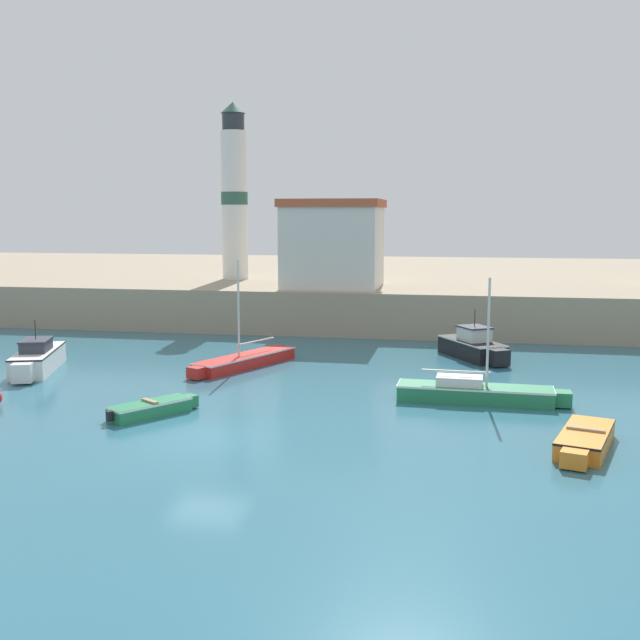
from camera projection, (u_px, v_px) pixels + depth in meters
ground_plane at (208, 439)px, 24.65m from camera, size 200.00×200.00×0.00m
quay_seawall at (365, 285)px, 64.23m from camera, size 120.00×40.00×2.70m
dinghy_orange_0 at (585, 440)px, 23.44m from camera, size 2.38×4.42×0.67m
motorboat_white_1 at (37, 359)px, 35.15m from camera, size 3.03×5.79×2.46m
sailboat_green_2 at (477, 392)px, 29.38m from camera, size 6.69×1.67×4.93m
motorboat_black_3 at (474, 347)px, 38.33m from camera, size 3.61×4.91×2.57m
dinghy_green_4 at (152, 408)px, 27.46m from camera, size 2.64×3.34×0.60m
sailboat_red_5 at (244, 360)px, 36.10m from camera, size 3.77×6.57×5.24m
lighthouse at (234, 194)px, 53.50m from camera, size 1.90×1.90×12.51m
harbor_shed_mid_row at (333, 243)px, 47.86m from camera, size 6.26×5.73×5.59m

